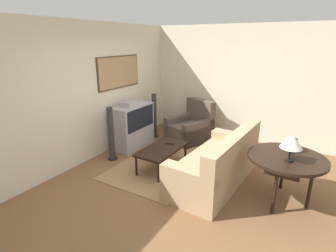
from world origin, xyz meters
TOP-DOWN VIEW (x-y plane):
  - ground_plane at (0.00, 0.00)m, footprint 12.00×12.00m
  - wall_back at (0.01, 2.13)m, footprint 12.00×0.10m
  - wall_right at (2.63, 0.00)m, footprint 0.06×12.00m
  - area_rug at (0.39, 0.66)m, footprint 2.25×1.53m
  - tv at (0.86, 1.76)m, footprint 1.02×0.48m
  - couch at (0.31, -0.48)m, footprint 2.07×0.98m
  - armchair at (1.88, 0.80)m, footprint 1.15×1.09m
  - coffee_table at (0.27, 0.61)m, footprint 1.09×0.57m
  - console_table at (0.28, -1.52)m, footprint 1.11×1.11m
  - table_lamp at (0.13, -1.56)m, footprint 0.30×0.30m
  - mantel_clock at (0.52, -1.56)m, footprint 0.15×0.10m
  - remote at (0.51, 0.58)m, footprint 0.10×0.17m
  - speaker_tower_left at (0.08, 1.70)m, footprint 0.20×0.20m
  - speaker_tower_right at (1.65, 1.70)m, footprint 0.20×0.20m

SIDE VIEW (x-z plane):
  - ground_plane at x=0.00m, z-range 0.00..0.00m
  - area_rug at x=0.39m, z-range 0.00..0.01m
  - armchair at x=1.88m, z-range -0.18..0.78m
  - couch at x=0.31m, z-range -0.13..0.79m
  - coffee_table at x=0.27m, z-range 0.17..0.59m
  - remote at x=0.51m, z-range 0.42..0.44m
  - tv at x=0.86m, z-range -0.03..1.03m
  - speaker_tower_left at x=0.08m, z-range -0.03..1.08m
  - speaker_tower_right at x=1.65m, z-range -0.03..1.08m
  - console_table at x=0.28m, z-range 0.31..1.05m
  - mantel_clock at x=0.52m, z-range 0.74..0.93m
  - table_lamp at x=0.13m, z-range 0.83..1.24m
  - wall_right at x=2.63m, z-range 0.00..2.70m
  - wall_back at x=0.01m, z-range 0.01..2.71m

